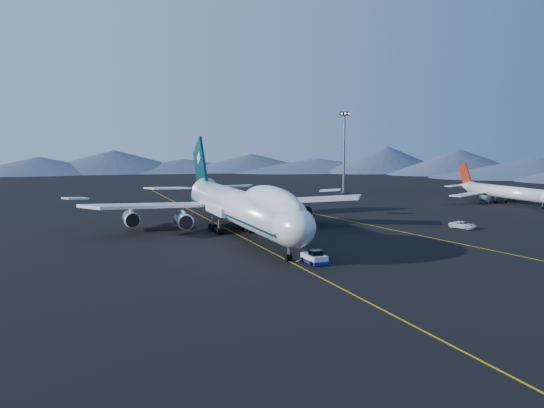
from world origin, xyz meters
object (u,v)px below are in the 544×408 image
object	(u,v)px
boeing_747	(239,206)
floodlight_mast	(344,152)
pushback_tug	(314,259)
second_jet	(502,192)
service_van	(463,225)

from	to	relation	value
boeing_747	floodlight_mast	world-z (taller)	floodlight_mast
pushback_tug	second_jet	distance (m)	104.74
floodlight_mast	pushback_tug	bearing A→B (deg)	-118.71
second_jet	service_van	xyz separation A→B (m)	(-42.32, -37.97, -2.61)
second_jet	service_van	bearing A→B (deg)	-146.93
pushback_tug	second_jet	world-z (taller)	second_jet
boeing_747	second_jet	world-z (taller)	boeing_747
service_van	pushback_tug	bearing A→B (deg)	-179.60
floodlight_mast	boeing_747	bearing A→B (deg)	-128.95
second_jet	floodlight_mast	world-z (taller)	floodlight_mast
service_van	floodlight_mast	world-z (taller)	floodlight_mast
pushback_tug	second_jet	xyz separation A→B (m)	(85.93, 59.82, 2.72)
boeing_747	second_jet	size ratio (longest dim) A/B	1.83
second_jet	floodlight_mast	bearing A→B (deg)	115.41
boeing_747	service_van	world-z (taller)	boeing_747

